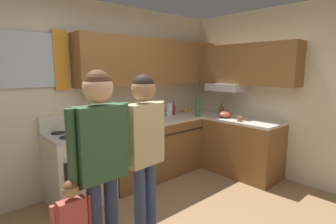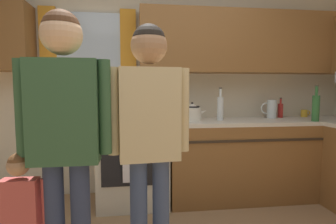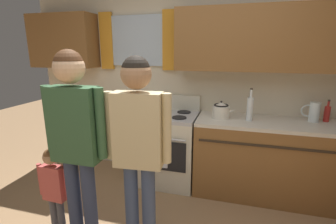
# 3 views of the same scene
# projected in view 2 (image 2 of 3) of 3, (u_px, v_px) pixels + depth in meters

# --- Properties ---
(back_wall_unit) EXTENTS (4.60, 0.42, 2.60)m
(back_wall_unit) POSITION_uv_depth(u_px,v_px,m) (168.00, 68.00, 3.10)
(back_wall_unit) COLOR beige
(back_wall_unit) RESTS_ON ground
(kitchen_counter_run) EXTENTS (2.24, 1.79, 0.90)m
(kitchen_counter_run) POSITION_uv_depth(u_px,v_px,m) (302.00, 164.00, 2.78)
(kitchen_counter_run) COLOR brown
(kitchen_counter_run) RESTS_ON ground
(stove_oven) EXTENTS (0.74, 0.67, 1.10)m
(stove_oven) POSITION_uv_depth(u_px,v_px,m) (133.00, 160.00, 2.87)
(stove_oven) COLOR beige
(stove_oven) RESTS_ON ground
(bottle_tall_clear) EXTENTS (0.07, 0.07, 0.37)m
(bottle_tall_clear) POSITION_uv_depth(u_px,v_px,m) (220.00, 108.00, 2.91)
(bottle_tall_clear) COLOR silver
(bottle_tall_clear) RESTS_ON kitchen_counter_run
(bottle_wine_green) EXTENTS (0.08, 0.08, 0.39)m
(bottle_wine_green) POSITION_uv_depth(u_px,v_px,m) (316.00, 107.00, 2.83)
(bottle_wine_green) COLOR #2D6633
(bottle_wine_green) RESTS_ON kitchen_counter_run
(bottle_sauce_red) EXTENTS (0.06, 0.06, 0.25)m
(bottle_sauce_red) POSITION_uv_depth(u_px,v_px,m) (280.00, 110.00, 3.20)
(bottle_sauce_red) COLOR red
(bottle_sauce_red) RESTS_ON kitchen_counter_run
(mug_mustard_yellow) EXTENTS (0.12, 0.08, 0.09)m
(mug_mustard_yellow) POSITION_uv_depth(u_px,v_px,m) (304.00, 113.00, 3.28)
(mug_mustard_yellow) COLOR gold
(mug_mustard_yellow) RESTS_ON kitchen_counter_run
(stovetop_kettle) EXTENTS (0.27, 0.20, 0.21)m
(stovetop_kettle) POSITION_uv_depth(u_px,v_px,m) (192.00, 112.00, 2.89)
(stovetop_kettle) COLOR silver
(stovetop_kettle) RESTS_ON kitchen_counter_run
(water_pitcher) EXTENTS (0.19, 0.11, 0.22)m
(water_pitcher) POSITION_uv_depth(u_px,v_px,m) (271.00, 109.00, 3.13)
(water_pitcher) COLOR silver
(water_pitcher) RESTS_ON kitchen_counter_run
(adult_holding_child) EXTENTS (0.52, 0.23, 1.68)m
(adult_holding_child) POSITION_uv_depth(u_px,v_px,m) (65.00, 123.00, 1.48)
(adult_holding_child) COLOR #2D3856
(adult_holding_child) RESTS_ON ground
(adult_in_plaid) EXTENTS (0.51, 0.22, 1.64)m
(adult_in_plaid) POSITION_uv_depth(u_px,v_px,m) (149.00, 124.00, 1.62)
(adult_in_plaid) COLOR #38476B
(adult_in_plaid) RESTS_ON ground
(small_child) EXTENTS (0.31, 0.12, 0.90)m
(small_child) POSITION_uv_depth(u_px,v_px,m) (21.00, 211.00, 1.48)
(small_child) COLOR #4C4C56
(small_child) RESTS_ON ground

